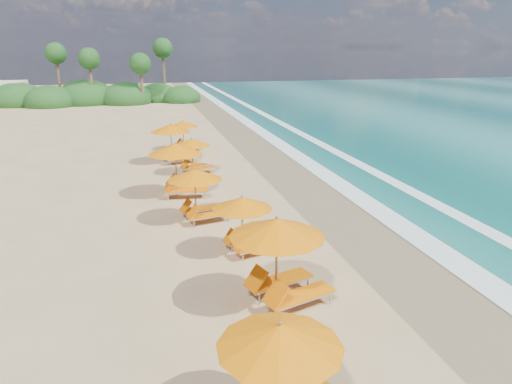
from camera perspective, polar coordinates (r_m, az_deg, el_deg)
The scene contains 12 objects.
ground at distance 19.62m, azimuth 0.00°, elevation -3.35°, with size 160.00×160.00×0.00m, color tan.
wet_sand at distance 20.88m, azimuth 10.73°, elevation -2.35°, with size 4.00×160.00×0.01m, color #7B6849.
surf_foam at distance 22.09m, azimuth 17.13°, elevation -1.67°, with size 4.00×160.00×0.01m.
station_1 at distance 9.11m, azimuth 3.93°, elevation -20.65°, with size 2.85×2.74×2.34m.
station_2 at distance 12.88m, azimuth 3.28°, elevation -7.64°, with size 3.35×3.27×2.65m.
station_3 at distance 16.11m, azimuth -1.18°, elevation -3.52°, with size 2.65×2.57×2.12m.
station_4 at distance 19.22m, azimuth -6.92°, elevation 0.11°, with size 2.80×2.69×2.29m.
station_5 at distance 22.64m, azimuth -9.23°, elevation 3.18°, with size 3.06×2.88×2.64m.
station_6 at distance 26.72m, azimuth -7.51°, elevation 4.72°, with size 2.76×2.75×2.09m.
station_7 at distance 29.40m, azimuth -9.95°, elevation 6.22°, with size 3.10×2.99×2.51m.
station_8 at distance 33.17m, azimuth -8.59°, elevation 7.13°, with size 2.44×2.30×2.11m.
treeline at distance 63.86m, azimuth -19.11°, elevation 11.02°, with size 25.80×8.80×9.74m.
Camera 1 is at (-4.39, -17.83, 6.90)m, focal length 32.77 mm.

